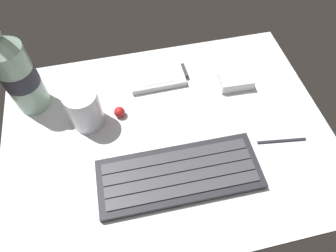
{
  "coord_description": "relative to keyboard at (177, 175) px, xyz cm",
  "views": [
    {
      "loc": [
        -6.64,
        -29.38,
        49.43
      ],
      "look_at": [
        0.0,
        0.0,
        3.0
      ],
      "focal_mm": 31.44,
      "sensor_mm": 36.0,
      "label": 1
    }
  ],
  "objects": [
    {
      "name": "juice_cup",
      "position": [
        -14.5,
        15.64,
        3.1
      ],
      "size": [
        6.4,
        6.4,
        8.5
      ],
      "color": "silver",
      "rests_on": "ground_plane"
    },
    {
      "name": "trackball_mouse",
      "position": [
        -8.2,
        15.74,
        0.29
      ],
      "size": [
        2.2,
        2.2,
        2.2
      ],
      "primitive_type": "sphere",
      "color": "red",
      "rests_on": "ground_plane"
    },
    {
      "name": "charger_block",
      "position": [
        17.54,
        18.91,
        0.39
      ],
      "size": [
        7.26,
        5.92,
        2.4
      ],
      "primitive_type": "cube",
      "rotation": [
        0.0,
        0.0,
        -0.05
      ],
      "color": "white",
      "rests_on": "ground_plane"
    },
    {
      "name": "ground_plane",
      "position": [
        0.39,
        8.84,
        -1.79
      ],
      "size": [
        64.0,
        48.0,
        2.8
      ],
      "color": "silver"
    },
    {
      "name": "handheld_device",
      "position": [
        1.27,
        24.01,
        -0.08
      ],
      "size": [
        12.88,
        7.77,
        1.5
      ],
      "color": "silver",
      "rests_on": "ground_plane"
    },
    {
      "name": "water_bottle",
      "position": [
        -25.24,
        22.86,
        8.2
      ],
      "size": [
        6.73,
        6.73,
        20.8
      ],
      "color": "#9EC1A8",
      "rests_on": "ground_plane"
    },
    {
      "name": "keyboard",
      "position": [
        0.0,
        0.0,
        0.0
      ],
      "size": [
        29.16,
        11.44,
        1.7
      ],
      "color": "#232328",
      "rests_on": "ground_plane"
    },
    {
      "name": "stylus_pen",
      "position": [
        21.53,
        2.69,
        -0.46
      ],
      "size": [
        9.51,
        1.96,
        0.7
      ],
      "primitive_type": "cylinder",
      "rotation": [
        0.0,
        1.57,
        -0.13
      ],
      "color": "#26262B",
      "rests_on": "ground_plane"
    }
  ]
}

